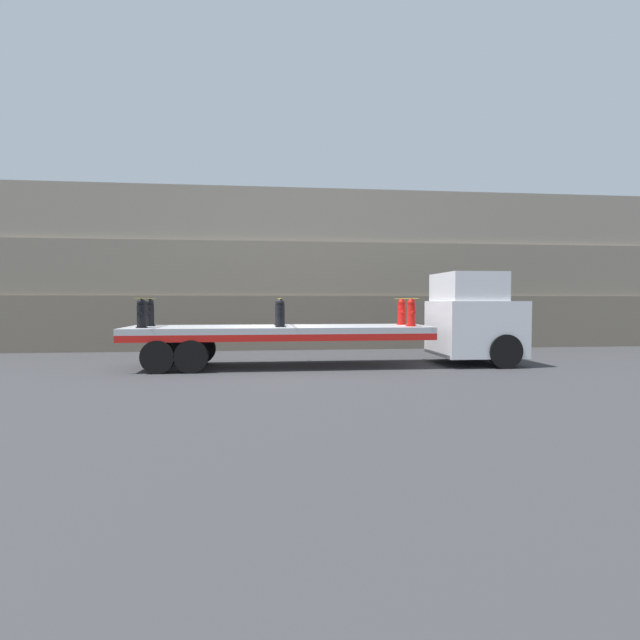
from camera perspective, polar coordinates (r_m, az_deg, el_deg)
ground_plane at (r=15.75m, az=-4.59°, el=-5.33°), size 120.00×120.00×0.00m
rock_cliff at (r=22.53m, az=-5.22°, el=5.64°), size 60.00×3.30×6.85m
truck_cab at (r=17.09m, az=17.39°, el=0.13°), size 2.52×2.72×2.97m
flatbed_trailer at (r=15.65m, az=-6.76°, el=-1.59°), size 9.32×2.54×1.27m
fire_hydrant_black_near_0 at (r=15.49m, az=-19.73°, el=0.69°), size 0.33×0.56×0.86m
fire_hydrant_black_far_0 at (r=16.53m, az=-18.89°, el=0.79°), size 0.33×0.56×0.86m
fire_hydrant_black_near_1 at (r=15.09m, az=-4.54°, el=0.77°), size 0.33×0.56×0.86m
fire_hydrant_black_far_1 at (r=16.16m, az=-4.68°, el=0.86°), size 0.33×0.56×0.86m
fire_hydrant_red_near_2 at (r=15.76m, az=10.38°, el=0.80°), size 0.33×0.56×0.86m
fire_hydrant_red_far_2 at (r=16.79m, az=9.31°, el=0.89°), size 0.33×0.56×0.86m
cargo_strap_rear at (r=16.01m, az=-19.32°, el=2.34°), size 0.05×2.63×0.01m
cargo_strap_middle at (r=15.62m, az=-4.62°, el=2.46°), size 0.05×2.63×0.01m
cargo_strap_front at (r=16.27m, az=9.84°, el=2.43°), size 0.05×2.63×0.01m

